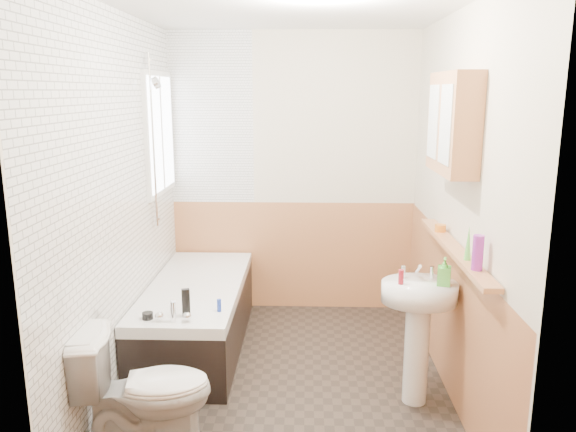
{
  "coord_description": "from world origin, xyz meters",
  "views": [
    {
      "loc": [
        0.13,
        -3.6,
        1.99
      ],
      "look_at": [
        0.0,
        0.15,
        1.15
      ],
      "focal_mm": 35.0,
      "sensor_mm": 36.0,
      "label": 1
    }
  ],
  "objects_px": {
    "bathtub": "(197,314)",
    "toilet": "(145,391)",
    "medicine_cabinet": "(453,123)",
    "pine_shelf": "(454,249)",
    "sink": "(418,317)"
  },
  "relations": [
    {
      "from": "medicine_cabinet",
      "to": "sink",
      "type": "bearing_deg",
      "value": -144.17
    },
    {
      "from": "sink",
      "to": "pine_shelf",
      "type": "relative_size",
      "value": 0.61
    },
    {
      "from": "toilet",
      "to": "medicine_cabinet",
      "type": "bearing_deg",
      "value": -78.04
    },
    {
      "from": "toilet",
      "to": "medicine_cabinet",
      "type": "distance_m",
      "value": 2.38
    },
    {
      "from": "bathtub",
      "to": "toilet",
      "type": "relative_size",
      "value": 2.3
    },
    {
      "from": "toilet",
      "to": "pine_shelf",
      "type": "distance_m",
      "value": 2.01
    },
    {
      "from": "sink",
      "to": "medicine_cabinet",
      "type": "xyz_separation_m",
      "value": [
        0.17,
        0.12,
        1.21
      ]
    },
    {
      "from": "bathtub",
      "to": "sink",
      "type": "height_order",
      "value": "sink"
    },
    {
      "from": "toilet",
      "to": "medicine_cabinet",
      "type": "xyz_separation_m",
      "value": [
        1.77,
        0.69,
        1.44
      ]
    },
    {
      "from": "toilet",
      "to": "pine_shelf",
      "type": "xyz_separation_m",
      "value": [
        1.8,
        0.58,
        0.67
      ]
    },
    {
      "from": "pine_shelf",
      "to": "toilet",
      "type": "bearing_deg",
      "value": -162.12
    },
    {
      "from": "bathtub",
      "to": "pine_shelf",
      "type": "xyz_separation_m",
      "value": [
        1.77,
        -0.74,
        0.76
      ]
    },
    {
      "from": "bathtub",
      "to": "toilet",
      "type": "distance_m",
      "value": 1.33
    },
    {
      "from": "sink",
      "to": "medicine_cabinet",
      "type": "relative_size",
      "value": 1.37
    },
    {
      "from": "toilet",
      "to": "medicine_cabinet",
      "type": "relative_size",
      "value": 1.09
    }
  ]
}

